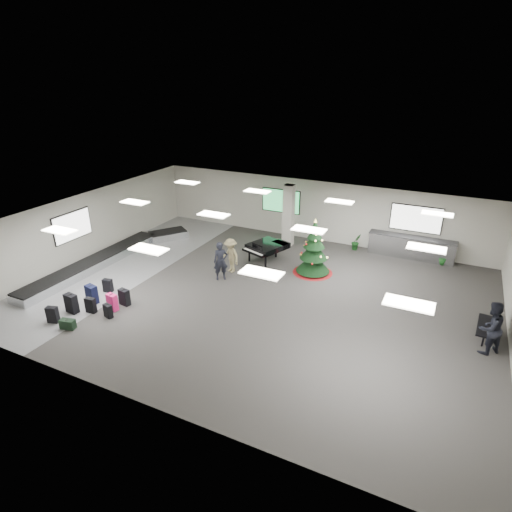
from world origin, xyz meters
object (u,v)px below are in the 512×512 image
at_px(bench, 490,324).
at_px(potted_plant_right, 443,256).
at_px(traveler_bench, 491,328).
at_px(potted_plant_left, 356,242).
at_px(pink_suitcase, 112,302).
at_px(grand_piano, 266,247).
at_px(traveler_a, 221,261).
at_px(service_counter, 411,247).
at_px(christmas_tree, 314,255).
at_px(baggage_carousel, 110,257).
at_px(traveler_b, 231,255).

relative_size(bench, potted_plant_right, 1.85).
bearing_deg(traveler_bench, bench, -136.98).
xyz_separation_m(potted_plant_left, potted_plant_right, (4.11, 0.01, 0.00)).
height_order(pink_suitcase, potted_plant_right, potted_plant_right).
xyz_separation_m(grand_piano, traveler_bench, (9.42, -3.45, 0.18)).
bearing_deg(potted_plant_right, potted_plant_left, -179.89).
relative_size(bench, potted_plant_left, 1.87).
xyz_separation_m(traveler_a, traveler_bench, (10.38, -0.84, 0.06)).
relative_size(traveler_a, traveler_bench, 0.94).
bearing_deg(pink_suitcase, service_counter, 55.67).
distance_m(grand_piano, potted_plant_right, 8.32).
distance_m(bench, traveler_a, 10.45).
bearing_deg(traveler_bench, pink_suitcase, -28.67).
bearing_deg(christmas_tree, bench, -18.08).
bearing_deg(service_counter, potted_plant_left, -176.57).
distance_m(pink_suitcase, potted_plant_left, 12.13).
xyz_separation_m(baggage_carousel, potted_plant_right, (14.32, 6.58, 0.22)).
height_order(grand_piano, bench, grand_piano).
relative_size(grand_piano, potted_plant_right, 2.51).
bearing_deg(bench, baggage_carousel, -173.31).
bearing_deg(potted_plant_right, traveler_bench, -75.13).
bearing_deg(christmas_tree, baggage_carousel, -161.54).
height_order(christmas_tree, potted_plant_left, christmas_tree).
height_order(bench, traveler_bench, traveler_bench).
distance_m(potted_plant_left, potted_plant_right, 4.11).
bearing_deg(potted_plant_right, grand_piano, -156.51).
height_order(baggage_carousel, pink_suitcase, pink_suitcase).
height_order(potted_plant_left, potted_plant_right, potted_plant_right).
xyz_separation_m(grand_piano, bench, (9.49, -2.53, -0.18)).
relative_size(bench, traveler_b, 1.00).
distance_m(service_counter, pink_suitcase, 13.90).
bearing_deg(service_counter, christmas_tree, -135.21).
bearing_deg(potted_plant_left, service_counter, 3.43).
relative_size(grand_piano, traveler_b, 1.36).
distance_m(christmas_tree, bench, 7.43).
relative_size(service_counter, traveler_a, 2.37).
bearing_deg(traveler_bench, traveler_b, -52.31).
bearing_deg(service_counter, baggage_carousel, -152.33).
relative_size(baggage_carousel, traveler_a, 5.69).
xyz_separation_m(pink_suitcase, bench, (12.82, 4.18, 0.23)).
xyz_separation_m(service_counter, potted_plant_left, (-2.63, -0.16, -0.12)).
bearing_deg(grand_piano, bench, 5.01).
distance_m(traveler_b, traveler_bench, 10.51).
distance_m(baggage_carousel, potted_plant_left, 12.15).
height_order(traveler_b, potted_plant_right, traveler_b).
height_order(bench, potted_plant_right, bench).
xyz_separation_m(christmas_tree, potted_plant_right, (5.20, 3.54, -0.45)).
relative_size(grand_piano, bench, 1.36).
height_order(service_counter, potted_plant_right, service_counter).
height_order(christmas_tree, potted_plant_right, christmas_tree).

